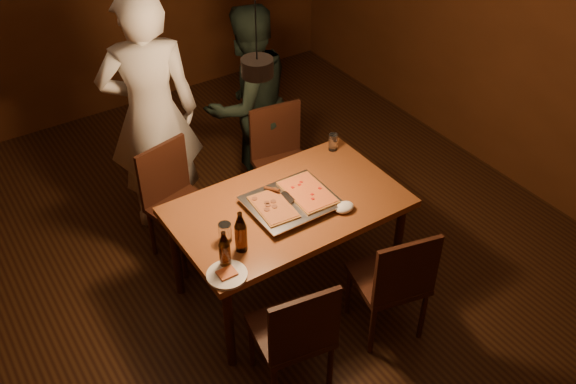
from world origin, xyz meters
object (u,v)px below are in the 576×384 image
chair_near_right (396,276)px  pendant_lamp (257,66)px  chair_far_right (281,152)px  beer_bottle_a (224,249)px  diner_dark (249,103)px  chair_far_left (175,193)px  diner_white (151,115)px  pizza_tray (291,203)px  plate_slice (227,275)px  dining_table (288,213)px  chair_near_left (296,329)px  beer_bottle_b (241,231)px

chair_near_right → pendant_lamp: 1.53m
chair_far_right → chair_near_right: 1.53m
beer_bottle_a → diner_dark: diner_dark is taller
chair_far_right → chair_near_right: size_ratio=0.96×
chair_far_left → chair_far_right: 0.92m
chair_far_left → chair_near_right: (0.78, -1.51, 0.00)m
chair_far_left → diner_white: (0.06, 0.41, 0.42)m
pizza_tray → diner_white: (-0.41, 1.21, 0.18)m
chair_far_left → plate_slice: size_ratio=2.14×
dining_table → chair_near_right: size_ratio=2.97×
chair_far_right → plate_slice: bearing=55.1°
chair_near_right → plate_slice: size_ratio=2.14×
chair_far_left → chair_near_left: size_ratio=1.04×
plate_slice → diner_dark: 1.85m
beer_bottle_a → plate_slice: size_ratio=1.08×
chair_far_right → diner_white: size_ratio=0.25×
plate_slice → pendant_lamp: 1.18m
chair_near_right → pendant_lamp: pendant_lamp is taller
chair_near_left → diner_white: 1.97m
chair_far_left → chair_near_left: 1.52m
chair_near_right → diner_white: 2.09m
chair_far_left → chair_far_right: (0.92, 0.02, 0.00)m
dining_table → chair_near_right: chair_near_right is taller
beer_bottle_a → beer_bottle_b: bearing=25.2°
diner_dark → chair_far_left: bearing=19.0°
plate_slice → dining_table: bearing=28.4°
pizza_tray → plate_slice: 0.73m
dining_table → chair_near_left: bearing=-120.3°
chair_far_left → chair_near_right: size_ratio=1.00×
pizza_tray → diner_white: diner_white is taller
diner_white → diner_dark: 0.82m
pizza_tray → pendant_lamp: bearing=150.2°
diner_white → pendant_lamp: pendant_lamp is taller
pendant_lamp → beer_bottle_b: bearing=-139.1°
chair_far_left → plate_slice: (-0.18, -1.13, 0.22)m
pizza_tray → diner_dark: (0.40, 1.20, 0.03)m
diner_white → diner_dark: bearing=-162.5°
chair_near_right → plate_slice: chair_near_right is taller
chair_near_right → beer_bottle_a: beer_bottle_a is taller
chair_far_left → chair_near_right: same height
beer_bottle_b → diner_dark: diner_dark is taller
pizza_tray → pendant_lamp: pendant_lamp is taller
dining_table → diner_dark: bearing=71.1°
pendant_lamp → chair_near_left: bearing=-108.5°
pizza_tray → beer_bottle_b: (-0.47, -0.17, 0.12)m
plate_slice → beer_bottle_a: bearing=65.6°
beer_bottle_a → pendant_lamp: (0.45, 0.33, 0.88)m
dining_table → chair_near_left: (-0.43, -0.74, -0.14)m
chair_far_right → pizza_tray: size_ratio=0.88×
chair_far_right → beer_bottle_a: beer_bottle_a is taller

